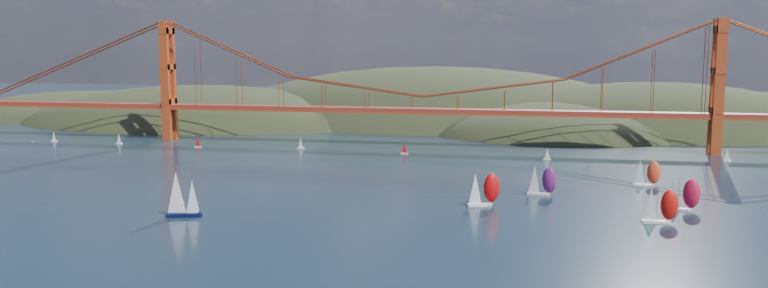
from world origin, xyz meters
TOP-DOWN VIEW (x-y plane):
  - ground at (0.00, 0.00)m, footprint 1200.00×1200.00m
  - headlands at (44.95, 278.29)m, footprint 725.00×225.00m
  - bridge at (-1.75, 180.00)m, footprint 552.00×12.00m
  - sloop_navy at (-43.01, 34.96)m, footprint 9.02×6.30m
  - racer_0 at (33.65, 63.24)m, footprint 9.30×5.87m
  - racer_1 at (78.66, 51.62)m, footprint 8.64×3.53m
  - racer_2 at (86.92, 67.68)m, footprint 9.11×5.30m
  - racer_3 at (82.66, 102.37)m, footprint 8.09×3.29m
  - racer_rwb at (49.82, 81.44)m, footprint 8.63×3.79m
  - distant_boat_0 at (-169.08, 162.54)m, footprint 3.00×2.00m
  - distant_boat_1 at (-135.43, 161.17)m, footprint 3.00×2.00m
  - distant_boat_2 at (-95.99, 158.11)m, footprint 3.00×2.00m
  - distant_boat_3 at (-50.58, 162.32)m, footprint 3.00×2.00m
  - distant_boat_4 at (120.67, 160.92)m, footprint 3.00×2.00m
  - distant_boat_8 at (52.87, 151.52)m, footprint 3.00×2.00m
  - distant_boat_9 at (-4.23, 155.82)m, footprint 3.00×2.00m
  - gull at (-79.98, 27.30)m, footprint 0.90×0.25m

SIDE VIEW (x-z plane):
  - headlands at x=44.95m, z-range -60.46..35.54m
  - ground at x=0.00m, z-range 0.00..0.00m
  - distant_boat_0 at x=-169.08m, z-range 0.06..4.76m
  - distant_boat_1 at x=-135.43m, z-range 0.06..4.76m
  - distant_boat_2 at x=-95.99m, z-range 0.06..4.76m
  - distant_boat_3 at x=-50.58m, z-range 0.06..4.76m
  - distant_boat_4 at x=120.67m, z-range 0.06..4.76m
  - distant_boat_8 at x=52.87m, z-range 0.06..4.76m
  - distant_boat_9 at x=-4.23m, z-range 0.06..4.76m
  - racer_3 at x=82.66m, z-range -0.26..9.06m
  - racer_rwb at x=49.82m, z-range -0.27..9.53m
  - racer_1 at x=78.66m, z-range -0.27..9.65m
  - racer_2 at x=86.92m, z-range -0.28..9.93m
  - racer_0 at x=33.65m, z-range -0.29..10.11m
  - sloop_navy at x=-43.01m, z-range -0.78..12.56m
  - gull at x=-79.98m, z-range 19.78..19.95m
  - bridge at x=-1.75m, z-range 4.73..59.73m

